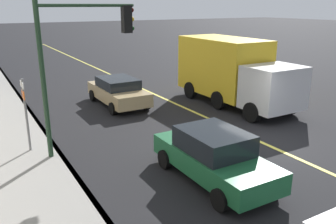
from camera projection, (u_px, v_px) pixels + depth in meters
ground at (263, 143)px, 13.22m from camera, size 200.00×200.00×0.00m
sidewalk_slab at (31, 201)px, 9.21m from camera, size 80.00×2.94×0.15m
curb_edge at (83, 187)px, 9.88m from camera, size 80.00×0.16×0.15m
lane_stripe_center at (263, 143)px, 13.22m from camera, size 80.00×0.16×0.01m
car_tan at (118, 91)px, 18.04m from camera, size 4.39×1.98×1.42m
car_green at (214, 155)px, 10.27m from camera, size 4.26×1.91×1.52m
truck_yellow at (232, 71)px, 18.02m from camera, size 7.12×2.66×3.33m
traffic_light_mast at (80, 50)px, 11.32m from camera, size 0.28×3.25×5.27m
street_sign_post at (26, 111)px, 11.82m from camera, size 0.60×0.08×2.67m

